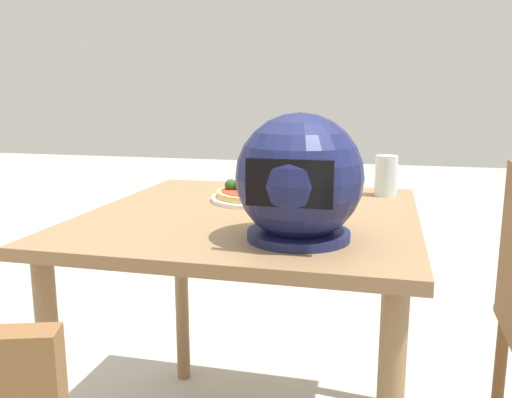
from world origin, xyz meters
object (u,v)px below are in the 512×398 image
(pizza, at_px, (257,192))
(drinking_glass, at_px, (386,176))
(motorcycle_helmet, at_px, (299,180))
(dining_table, at_px, (253,248))

(pizza, xyz_separation_m, drinking_glass, (-0.38, -0.17, 0.04))
(motorcycle_helmet, bearing_deg, drinking_glass, -107.91)
(motorcycle_helmet, bearing_deg, dining_table, -56.17)
(drinking_glass, bearing_deg, motorcycle_helmet, 72.09)
(dining_table, bearing_deg, pizza, -80.63)
(motorcycle_helmet, bearing_deg, pizza, -64.50)
(pizza, height_order, drinking_glass, drinking_glass)
(pizza, relative_size, drinking_glass, 2.02)
(dining_table, distance_m, pizza, 0.20)
(dining_table, xyz_separation_m, pizza, (0.03, -0.15, 0.13))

